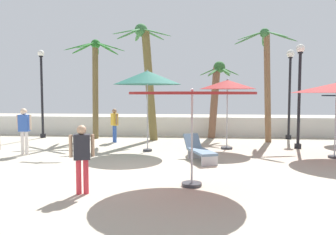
{
  "coord_description": "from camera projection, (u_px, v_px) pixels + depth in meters",
  "views": [
    {
      "loc": [
        1.06,
        -9.33,
        2.28
      ],
      "look_at": [
        0.0,
        3.07,
        1.4
      ],
      "focal_mm": 35.92,
      "sensor_mm": 36.0,
      "label": 1
    }
  ],
  "objects": [
    {
      "name": "ground_plane",
      "position": [
        159.0,
        174.0,
        9.52
      ],
      "size": [
        56.0,
        56.0,
        0.0
      ],
      "primitive_type": "plane",
      "color": "#B2A893"
    },
    {
      "name": "boundary_wall",
      "position": [
        177.0,
        126.0,
        18.19
      ],
      "size": [
        25.2,
        0.3,
        1.03
      ],
      "primitive_type": "cube",
      "color": "silver",
      "rests_on": "ground_plane"
    },
    {
      "name": "patio_umbrella_1",
      "position": [
        147.0,
        78.0,
        13.15
      ],
      "size": [
        2.65,
        2.65,
        3.22
      ],
      "color": "#333338",
      "rests_on": "ground_plane"
    },
    {
      "name": "patio_umbrella_2",
      "position": [
        192.0,
        97.0,
        8.17
      ],
      "size": [
        3.06,
        3.06,
        2.41
      ],
      "color": "#333338",
      "rests_on": "ground_plane"
    },
    {
      "name": "patio_umbrella_3",
      "position": [
        227.0,
        85.0,
        13.73
      ],
      "size": [
        2.32,
        2.32,
        2.9
      ],
      "color": "#333338",
      "rests_on": "ground_plane"
    },
    {
      "name": "palm_tree_0",
      "position": [
        95.0,
        75.0,
        16.93
      ],
      "size": [
        3.06,
        3.08,
        5.0
      ],
      "color": "brown",
      "rests_on": "ground_plane"
    },
    {
      "name": "palm_tree_1",
      "position": [
        266.0,
        72.0,
        15.68
      ],
      "size": [
        2.88,
        2.86,
        5.32
      ],
      "color": "brown",
      "rests_on": "ground_plane"
    },
    {
      "name": "palm_tree_2",
      "position": [
        216.0,
        90.0,
        17.17
      ],
      "size": [
        2.04,
        1.84,
        3.94
      ],
      "color": "brown",
      "rests_on": "ground_plane"
    },
    {
      "name": "palm_tree_3",
      "position": [
        147.0,
        69.0,
        16.37
      ],
      "size": [
        2.88,
        2.91,
        5.68
      ],
      "color": "brown",
      "rests_on": "ground_plane"
    },
    {
      "name": "lamp_post_0",
      "position": [
        299.0,
        87.0,
        13.85
      ],
      "size": [
        0.35,
        0.35,
        4.31
      ],
      "color": "black",
      "rests_on": "ground_plane"
    },
    {
      "name": "lamp_post_1",
      "position": [
        290.0,
        82.0,
        16.77
      ],
      "size": [
        0.39,
        0.39,
        4.47
      ],
      "color": "black",
      "rests_on": "ground_plane"
    },
    {
      "name": "lamp_post_2",
      "position": [
        42.0,
        88.0,
        17.29
      ],
      "size": [
        0.33,
        0.33,
        4.52
      ],
      "color": "black",
      "rests_on": "ground_plane"
    },
    {
      "name": "lounge_chair_1",
      "position": [
        199.0,
        149.0,
        11.45
      ],
      "size": [
        1.18,
        1.96,
        0.84
      ],
      "color": "#B7B7BC",
      "rests_on": "ground_plane"
    },
    {
      "name": "guest_0",
      "position": [
        115.0,
        122.0,
        15.73
      ],
      "size": [
        0.41,
        0.46,
        1.58
      ],
      "color": "#3359B2",
      "rests_on": "ground_plane"
    },
    {
      "name": "guest_2",
      "position": [
        24.0,
        126.0,
        12.53
      ],
      "size": [
        0.56,
        0.26,
        1.74
      ],
      "color": "silver",
      "rests_on": "ground_plane"
    },
    {
      "name": "guest_3",
      "position": [
        82.0,
        153.0,
        7.59
      ],
      "size": [
        0.54,
        0.34,
        1.58
      ],
      "color": "#D8333F",
      "rests_on": "ground_plane"
    }
  ]
}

